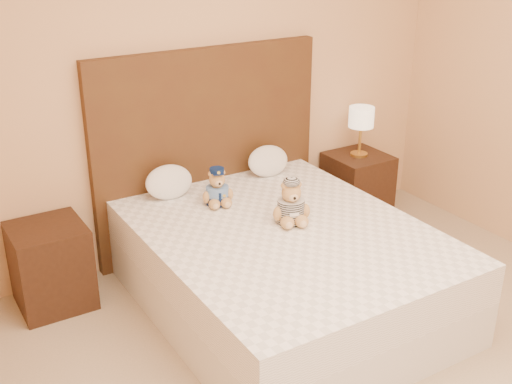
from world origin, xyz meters
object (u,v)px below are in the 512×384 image
teddy_police (217,187)px  pillow_right (268,160)px  nightstand_right (357,187)px  nightstand_left (51,266)px  pillow_left (169,181)px  teddy_prisoner (291,202)px  bed (284,268)px  lamp (361,120)px

teddy_police → pillow_right: (0.58, 0.28, -0.01)m
nightstand_right → pillow_right: (-0.85, 0.03, 0.39)m
nightstand_left → nightstand_right: 2.50m
pillow_left → pillow_right: (0.80, 0.00, -0.00)m
nightstand_left → teddy_prisoner: size_ratio=1.97×
teddy_prisoner → pillow_left: (-0.48, 0.76, -0.02)m
nightstand_right → pillow_right: size_ratio=1.65×
nightstand_right → pillow_left: (-1.65, 0.03, 0.39)m
teddy_prisoner → teddy_police: bearing=136.6°
bed → lamp: bearing=32.6°
lamp → nightstand_right: bearing=0.0°
bed → nightstand_right: size_ratio=3.64×
lamp → pillow_left: 1.66m
bed → teddy_prisoner: size_ratio=7.16×
bed → teddy_police: teddy_police is taller
bed → nightstand_left: same height
nightstand_right → pillow_right: bearing=178.0°
lamp → pillow_right: lamp is taller
bed → nightstand_left: size_ratio=3.64×
lamp → pillow_right: (-0.85, 0.03, -0.18)m
nightstand_left → pillow_left: bearing=2.0°
nightstand_right → teddy_prisoner: 1.44m
nightstand_left → pillow_right: pillow_right is taller
lamp → teddy_prisoner: bearing=-147.8°
pillow_left → teddy_prisoner: bearing=-57.6°
lamp → teddy_prisoner: lamp is taller
teddy_prisoner → pillow_right: bearing=85.7°
bed → pillow_right: pillow_right is taller
lamp → nightstand_left: bearing=180.0°
nightstand_left → lamp: 2.56m
lamp → pillow_left: bearing=179.0°
teddy_prisoner → pillow_right: teddy_prisoner is taller
nightstand_right → teddy_police: (-1.42, -0.25, 0.40)m
bed → teddy_prisoner: 0.43m
bed → pillow_right: bearing=64.2°
lamp → teddy_prisoner: size_ratio=1.43×
bed → pillow_left: bearing=115.5°
nightstand_right → teddy_prisoner: (-1.16, -0.73, 0.41)m
teddy_prisoner → pillow_left: 0.90m
lamp → teddy_prisoner: (-1.16, -0.73, -0.16)m
nightstand_left → pillow_left: size_ratio=1.63×
teddy_police → teddy_prisoner: size_ratio=0.91×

